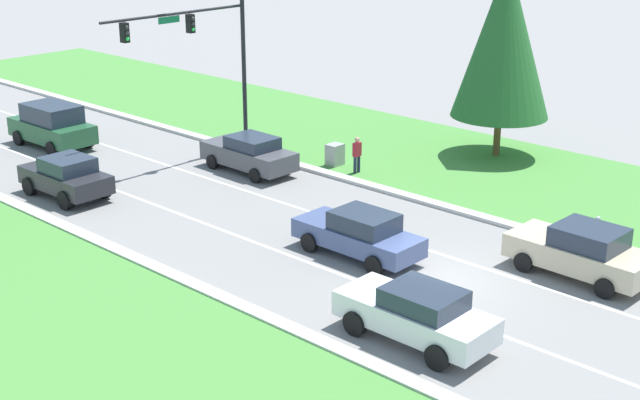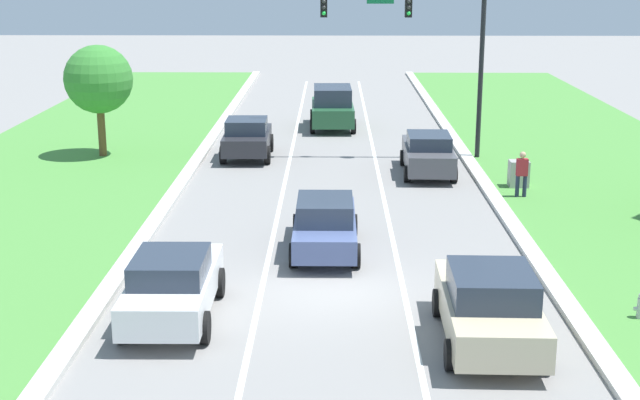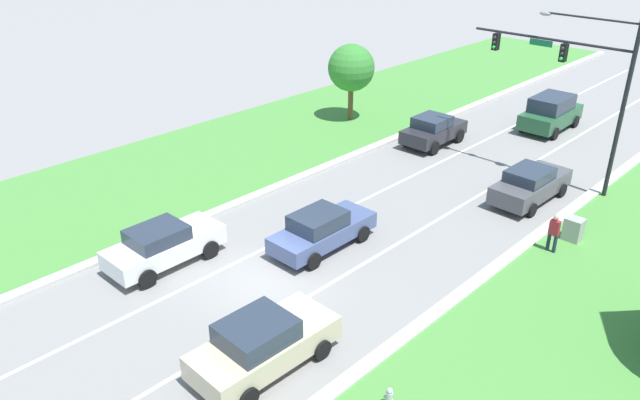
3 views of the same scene
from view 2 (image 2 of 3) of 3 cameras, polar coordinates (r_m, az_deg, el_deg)
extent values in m
plane|color=gray|center=(22.65, 0.81, -5.79)|extent=(160.00, 160.00, 0.00)
cube|color=beige|center=(23.32, 14.89, -5.50)|extent=(0.50, 90.00, 0.15)
cube|color=beige|center=(23.31, -13.28, -5.40)|extent=(0.50, 90.00, 0.15)
cube|color=white|center=(22.72, -3.76, -5.75)|extent=(0.14, 81.00, 0.01)
cube|color=white|center=(22.72, 5.37, -5.78)|extent=(0.14, 81.00, 0.01)
cylinder|color=black|center=(37.50, 10.29, 8.78)|extent=(0.20, 0.20, 8.24)
cube|color=#147042|center=(36.87, 3.89, 12.64)|extent=(1.10, 0.04, 0.28)
cube|color=black|center=(36.96, 5.69, 12.18)|extent=(0.28, 0.32, 0.80)
sphere|color=#2D2D2D|center=(36.78, 5.72, 12.52)|extent=(0.16, 0.16, 0.16)
sphere|color=#2D2D2D|center=(36.79, 5.71, 12.16)|extent=(0.16, 0.16, 0.16)
sphere|color=#23D647|center=(36.81, 5.70, 11.80)|extent=(0.16, 0.16, 0.16)
cube|color=black|center=(36.84, 0.25, 12.24)|extent=(0.28, 0.32, 0.80)
sphere|color=#2D2D2D|center=(36.66, 0.25, 12.59)|extent=(0.16, 0.16, 0.16)
sphere|color=#2D2D2D|center=(36.67, 0.24, 12.23)|extent=(0.16, 0.16, 0.16)
sphere|color=#23D647|center=(36.68, 0.24, 11.86)|extent=(0.16, 0.16, 0.16)
cube|color=#4C4C51|center=(35.02, 6.92, 2.82)|extent=(1.88, 4.63, 0.79)
cube|color=#283342|center=(34.62, 6.99, 3.79)|extent=(1.65, 2.10, 0.52)
cylinder|color=black|center=(36.58, 8.08, 2.67)|extent=(0.25, 0.64, 0.63)
cylinder|color=black|center=(36.43, 5.35, 2.71)|extent=(0.25, 0.64, 0.63)
cylinder|color=black|center=(33.81, 8.56, 1.64)|extent=(0.25, 0.64, 0.63)
cylinder|color=black|center=(33.66, 5.61, 1.67)|extent=(0.25, 0.64, 0.63)
cube|color=white|center=(20.98, -9.37, -5.62)|extent=(1.83, 4.56, 0.73)
cube|color=#283342|center=(20.51, -9.57, -4.23)|extent=(1.63, 2.06, 0.54)
cylinder|color=black|center=(22.28, -6.48, -5.26)|extent=(0.24, 0.72, 0.72)
cylinder|color=black|center=(22.56, -10.95, -5.18)|extent=(0.24, 0.72, 0.72)
cylinder|color=black|center=(19.69, -7.45, -8.10)|extent=(0.24, 0.72, 0.72)
cylinder|color=black|center=(20.00, -12.51, -7.96)|extent=(0.24, 0.72, 0.72)
cube|color=#235633|center=(44.45, 0.80, 5.63)|extent=(2.11, 4.71, 0.88)
cube|color=#283342|center=(44.20, 0.81, 6.71)|extent=(1.87, 2.84, 0.85)
cylinder|color=black|center=(45.98, 2.00, 5.39)|extent=(0.25, 0.72, 0.71)
cylinder|color=black|center=(45.94, -0.48, 5.39)|extent=(0.25, 0.72, 0.71)
cylinder|color=black|center=(43.13, 2.15, 4.74)|extent=(0.25, 0.72, 0.71)
cylinder|color=black|center=(43.09, -0.48, 4.74)|extent=(0.25, 0.72, 0.71)
cube|color=beige|center=(19.81, 10.72, -7.00)|extent=(2.03, 4.65, 0.77)
cube|color=#283342|center=(19.30, 10.94, -5.37)|extent=(1.78, 2.11, 0.63)
cylinder|color=black|center=(21.41, 12.63, -6.51)|extent=(0.26, 0.66, 0.65)
cylinder|color=black|center=(21.15, 7.58, -6.54)|extent=(0.26, 0.66, 0.65)
cylinder|color=black|center=(18.84, 14.17, -9.67)|extent=(0.26, 0.66, 0.65)
cylinder|color=black|center=(18.54, 8.38, -9.77)|extent=(0.26, 0.66, 0.65)
cube|color=#28282D|center=(37.83, -4.67, 3.83)|extent=(1.93, 4.17, 0.72)
cube|color=#283342|center=(37.47, -4.72, 4.75)|extent=(1.70, 1.89, 0.59)
cylinder|color=black|center=(39.10, -3.19, 3.69)|extent=(0.25, 0.76, 0.75)
cylinder|color=black|center=(39.24, -5.84, 3.67)|extent=(0.25, 0.76, 0.75)
cylinder|color=black|center=(36.59, -3.39, 2.90)|extent=(0.25, 0.76, 0.75)
cylinder|color=black|center=(36.74, -6.22, 2.88)|extent=(0.25, 0.76, 0.75)
cube|color=#475684|center=(25.46, 0.32, -1.83)|extent=(1.75, 4.64, 0.66)
cube|color=#283342|center=(25.01, 0.32, -0.61)|extent=(1.56, 2.09, 0.62)
cylinder|color=black|center=(26.94, 2.14, -1.62)|extent=(0.24, 0.67, 0.67)
cylinder|color=black|center=(26.95, -1.46, -1.61)|extent=(0.24, 0.67, 0.67)
cylinder|color=black|center=(24.20, 2.32, -3.57)|extent=(0.24, 0.67, 0.67)
cylinder|color=black|center=(24.21, -1.70, -3.56)|extent=(0.24, 0.67, 0.67)
cube|color=#9E9E99|center=(33.30, 12.59, 1.59)|extent=(0.70, 0.60, 1.04)
cylinder|color=#232842|center=(31.84, 12.51, 0.80)|extent=(0.14, 0.14, 0.84)
cylinder|color=#232842|center=(31.91, 12.96, 0.80)|extent=(0.14, 0.14, 0.84)
cube|color=maroon|center=(31.71, 12.81, 2.06)|extent=(0.39, 0.24, 0.60)
sphere|color=tan|center=(31.62, 12.86, 2.84)|extent=(0.22, 0.22, 0.22)
cylinder|color=#B7B7BC|center=(21.94, 19.57, -6.57)|extent=(0.10, 0.09, 0.09)
cylinder|color=brown|center=(38.72, -13.79, 4.30)|extent=(0.32, 0.32, 2.26)
sphere|color=#388433|center=(38.39, -14.00, 7.51)|extent=(2.84, 2.84, 2.84)
camera|label=1|loc=(22.79, -76.05, 13.86)|focal=50.00mm
camera|label=3|loc=(17.71, 64.89, 22.30)|focal=35.00mm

